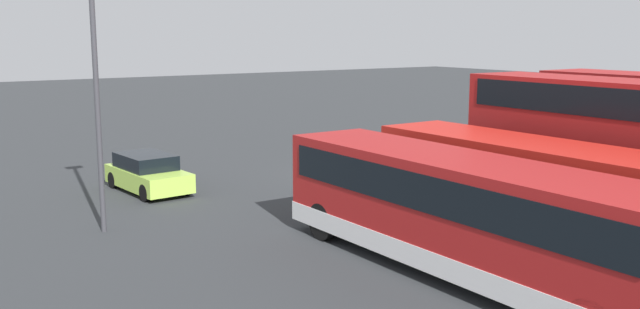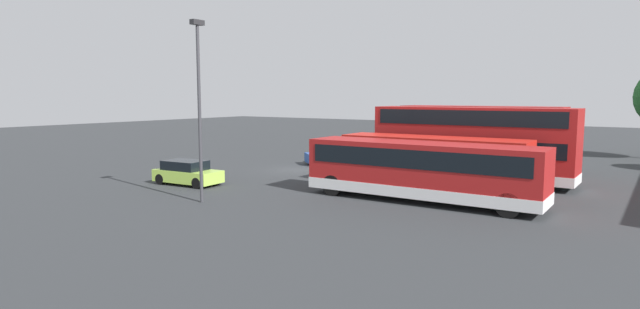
{
  "view_description": "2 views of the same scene",
  "coord_description": "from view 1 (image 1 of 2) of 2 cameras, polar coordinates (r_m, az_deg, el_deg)",
  "views": [
    {
      "loc": [
        17.88,
        23.58,
        5.99
      ],
      "look_at": [
        2.96,
        1.4,
        1.35
      ],
      "focal_mm": 39.55,
      "sensor_mm": 36.0,
      "label": 1
    },
    {
      "loc": [
        29.24,
        21.62,
        5.24
      ],
      "look_at": [
        -0.17,
        1.64,
        1.19
      ],
      "focal_mm": 28.96,
      "sensor_mm": 36.0,
      "label": 2
    }
  ],
  "objects": [
    {
      "name": "bus_single_deck_third",
      "position": [
        20.92,
        16.78,
        -2.64
      ],
      "size": [
        2.73,
        10.52,
        2.95
      ],
      "color": "red",
      "rests_on": "ground"
    },
    {
      "name": "ground_plane",
      "position": [
        30.19,
        3.18,
        -1.61
      ],
      "size": [
        140.0,
        140.0,
        0.0
      ],
      "primitive_type": "plane",
      "color": "#2D3033"
    },
    {
      "name": "car_hatchback_silver",
      "position": [
        27.6,
        -13.77,
        -1.49
      ],
      "size": [
        2.13,
        4.22,
        1.43
      ],
      "color": "#A5D14C",
      "rests_on": "ground"
    },
    {
      "name": "car_small_green",
      "position": [
        32.27,
        9.5,
        0.28
      ],
      "size": [
        4.57,
        4.35,
        1.43
      ],
      "color": "#1E479E",
      "rests_on": "ground"
    },
    {
      "name": "bus_single_deck_fourth",
      "position": [
        17.76,
        11.55,
        -4.6
      ],
      "size": [
        2.68,
        11.88,
        2.95
      ],
      "color": "#A51919",
      "rests_on": "ground"
    },
    {
      "name": "waste_bin_yellow",
      "position": [
        37.45,
        15.35,
        1.03
      ],
      "size": [
        0.6,
        0.6,
        0.95
      ],
      "primitive_type": "cylinder",
      "color": "#333338",
      "rests_on": "ground"
    },
    {
      "name": "lamp_post_tall",
      "position": [
        21.81,
        -17.74,
        7.08
      ],
      "size": [
        0.7,
        0.3,
        8.84
      ],
      "color": "#38383D",
      "rests_on": "ground"
    }
  ]
}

